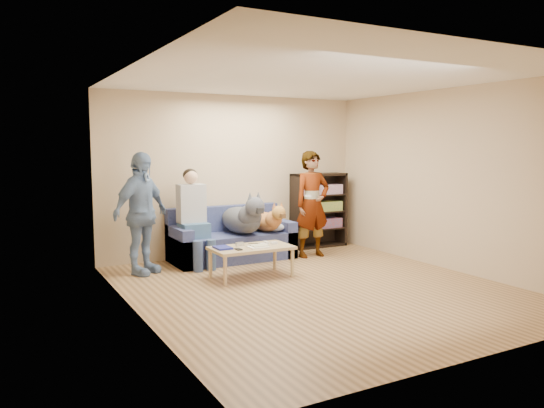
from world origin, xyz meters
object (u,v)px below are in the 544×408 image
camera_silver (240,244)px  dog_gray (244,218)px  dog_tan (267,220)px  person_standing_right (312,204)px  bookshelf (318,209)px  notebook_blue (223,248)px  coffee_table (251,250)px  sofa (231,242)px  person_standing_left (141,213)px  person_seated (194,214)px

camera_silver → dog_gray: size_ratio=0.09×
camera_silver → dog_tan: size_ratio=0.10×
person_standing_right → dog_gray: 1.15m
dog_gray → bookshelf: bearing=15.0°
notebook_blue → dog_tan: 1.50m
camera_silver → bookshelf: 2.51m
person_standing_right → notebook_blue: size_ratio=6.54×
bookshelf → coffee_table: bearing=-145.1°
camera_silver → sofa: 1.12m
dog_gray → coffee_table: (-0.34, -0.96, -0.30)m
person_standing_right → bookshelf: (0.56, 0.67, -0.17)m
dog_gray → sofa: bearing=119.0°
person_standing_left → sofa: (1.48, 0.29, -0.57)m
person_standing_right → bookshelf: size_ratio=1.31×
camera_silver → coffee_table: (0.12, -0.12, -0.07)m
dog_gray → coffee_table: 1.06m
sofa → coffee_table: size_ratio=1.73×
camera_silver → bookshelf: bookshelf is taller
person_standing_right → notebook_blue: person_standing_right is taller
camera_silver → sofa: (0.34, 1.06, -0.16)m
notebook_blue → camera_silver: bearing=14.0°
person_standing_left → person_seated: 0.85m
dog_gray → bookshelf: 1.74m
person_seated → bookshelf: 2.48m
person_standing_right → notebook_blue: (-1.86, -0.69, -0.42)m
notebook_blue → person_seated: size_ratio=0.18×
person_standing_left → dog_tan: (2.03, 0.09, -0.24)m
dog_tan → bookshelf: bearing=19.1°
bookshelf → sofa: bearing=-172.6°
person_standing_left → sofa: bearing=-22.6°
sofa → coffee_table: (-0.22, -1.18, 0.09)m
camera_silver → dog_tan: dog_tan is taller
person_seated → coffee_table: person_seated is taller
camera_silver → person_seated: size_ratio=0.07×
notebook_blue → sofa: (0.62, 1.13, -0.15)m
sofa → person_seated: bearing=-169.1°
person_seated → coffee_table: (0.43, -1.05, -0.40)m
sofa → coffee_table: bearing=-100.6°
person_standing_left → dog_gray: bearing=-31.0°
person_seated → coffee_table: bearing=-67.5°
dog_gray → dog_tan: dog_gray is taller
sofa → person_standing_left: bearing=-169.1°
sofa → coffee_table: sofa is taller
notebook_blue → person_seated: 1.06m
notebook_blue → person_seated: person_seated is taller
sofa → person_standing_right: bearing=-19.4°
person_standing_right → camera_silver: 1.74m
notebook_blue → bookshelf: 2.79m
person_standing_left → coffee_table: (1.26, -0.89, -0.48)m
dog_tan → person_standing_left: bearing=-177.6°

